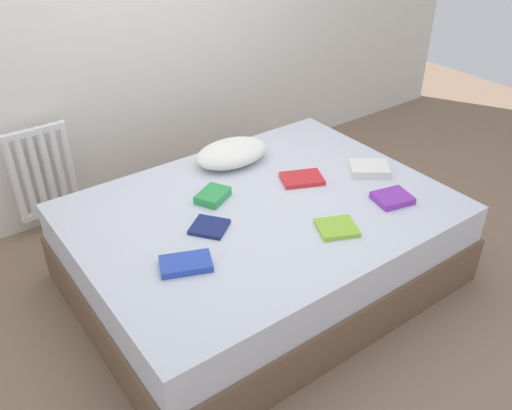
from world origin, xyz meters
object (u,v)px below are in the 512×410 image
at_px(bed, 261,244).
at_px(textbook_navy, 209,227).
at_px(textbook_lime, 337,228).
at_px(textbook_red, 302,179).
at_px(textbook_white, 369,169).
at_px(pillow, 232,153).
at_px(textbook_green, 213,196).
at_px(textbook_blue, 186,264).
at_px(textbook_purple, 392,198).
at_px(radiator, 43,172).

xyz_separation_m(bed, textbook_navy, (-0.34, -0.01, 0.26)).
bearing_deg(textbook_lime, textbook_red, 93.82).
bearing_deg(textbook_white, pillow, 173.04).
relative_size(textbook_green, textbook_lime, 0.97).
bearing_deg(textbook_blue, textbook_green, 68.00).
xyz_separation_m(textbook_purple, textbook_white, (0.13, 0.30, 0.01)).
xyz_separation_m(textbook_white, textbook_navy, (-1.07, 0.07, -0.01)).
distance_m(textbook_blue, textbook_white, 1.33).
xyz_separation_m(pillow, textbook_red, (0.20, -0.42, -0.05)).
height_order(radiator, textbook_blue, radiator).
distance_m(bed, radiator, 1.46).
relative_size(textbook_red, textbook_purple, 1.22).
bearing_deg(textbook_purple, textbook_lime, -164.40).
bearing_deg(textbook_blue, pillow, 66.51).
bearing_deg(textbook_navy, textbook_white, 49.10).
distance_m(radiator, textbook_red, 1.61).
height_order(radiator, textbook_purple, radiator).
bearing_deg(textbook_navy, textbook_green, 106.70).
xyz_separation_m(textbook_purple, textbook_lime, (-0.43, -0.02, -0.01)).
distance_m(textbook_green, textbook_white, 0.96).
relative_size(pillow, textbook_navy, 2.71).
xyz_separation_m(textbook_red, textbook_lime, (-0.18, -0.48, -0.00)).
distance_m(pillow, textbook_navy, 0.71).
bearing_deg(textbook_purple, textbook_blue, -175.28).
relative_size(bed, radiator, 3.35).
bearing_deg(textbook_green, radiator, 94.62).
relative_size(bed, textbook_purple, 10.38).
bearing_deg(radiator, textbook_lime, -58.50).
bearing_deg(radiator, textbook_white, -39.78).
relative_size(textbook_green, textbook_white, 0.82).
height_order(pillow, textbook_red, pillow).
xyz_separation_m(bed, radiator, (-0.80, 1.20, 0.18)).
relative_size(textbook_blue, textbook_purple, 1.22).
bearing_deg(textbook_red, radiator, 159.65).
distance_m(textbook_green, textbook_navy, 0.28).
bearing_deg(textbook_lime, textbook_navy, 166.94).
relative_size(textbook_purple, textbook_lime, 1.00).
distance_m(bed, textbook_white, 0.79).
relative_size(textbook_red, textbook_white, 1.04).
relative_size(radiator, textbook_white, 2.64).
bearing_deg(textbook_navy, bed, 55.01).
bearing_deg(bed, textbook_green, 129.39).
bearing_deg(textbook_purple, textbook_red, 131.99).
xyz_separation_m(textbook_lime, textbook_navy, (-0.51, 0.39, -0.00)).
relative_size(textbook_red, textbook_lime, 1.22).
distance_m(textbook_green, textbook_purple, 0.98).
bearing_deg(textbook_lime, pillow, 115.72).
height_order(radiator, textbook_lime, radiator).
bearing_deg(textbook_red, textbook_purple, -37.24).
xyz_separation_m(radiator, textbook_navy, (0.47, -1.21, 0.08)).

